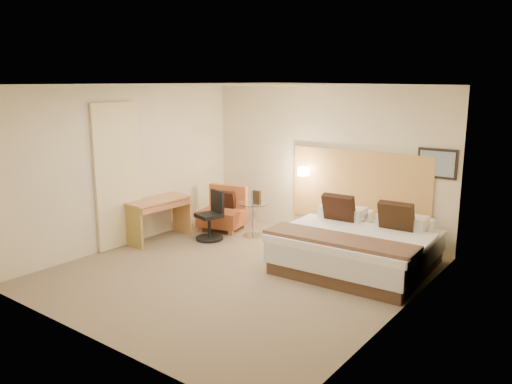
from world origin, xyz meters
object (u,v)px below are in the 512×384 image
Objects in this scene: bed at (358,246)px; lounge_chair at (224,212)px; desk_chair at (211,220)px; desk at (159,208)px; side_table at (253,218)px.

bed is 2.38× the size of lounge_chair.
bed reaches higher than lounge_chair.
desk is at bearing -141.11° from desk_chair.
side_table is at bearing -3.07° from lounge_chair.
desk_chair reaches higher than side_table.
lounge_chair is at bearing 112.21° from desk_chair.
desk is (-0.45, -1.22, 0.26)m from lounge_chair.
bed is 3.00m from lounge_chair.
desk_chair is (-0.49, -0.60, 0.01)m from side_table.
lounge_chair is 0.75× the size of desk.
desk_chair is at bearing -129.15° from side_table.
lounge_chair is (-2.98, 0.38, -0.01)m from bed.
side_table is 0.72× the size of desk_chair.
side_table is at bearing 171.33° from bed.
desk is (-1.20, -1.18, 0.24)m from side_table.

